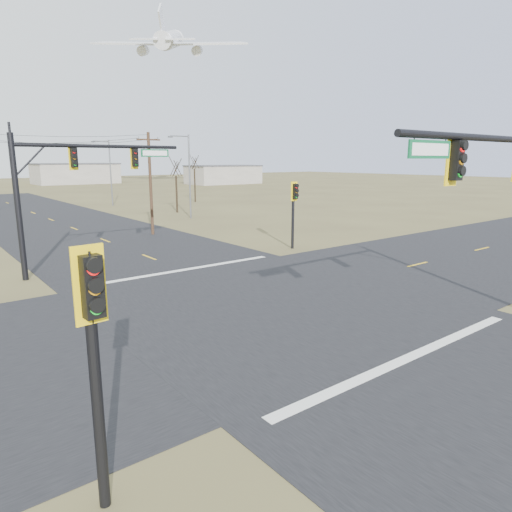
{
  "coord_description": "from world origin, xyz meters",
  "views": [
    {
      "loc": [
        -12.38,
        -15.27,
        6.29
      ],
      "look_at": [
        0.3,
        1.0,
        1.9
      ],
      "focal_mm": 32.0,
      "sensor_mm": 36.0,
      "label": 1
    }
  ],
  "objects": [
    {
      "name": "stop_bar_near",
      "position": [
        0.0,
        -7.5,
        0.03
      ],
      "size": [
        12.0,
        0.4,
        0.01
      ],
      "primitive_type": "cube",
      "color": "silver",
      "rests_on": "road_ns"
    },
    {
      "name": "road_ew",
      "position": [
        0.0,
        0.0,
        0.01
      ],
      "size": [
        160.0,
        14.0,
        0.02
      ],
      "primitive_type": "cube",
      "color": "black",
      "rests_on": "ground"
    },
    {
      "name": "road_ns",
      "position": [
        0.0,
        0.0,
        0.01
      ],
      "size": [
        14.0,
        160.0,
        0.02
      ],
      "primitive_type": "cube",
      "color": "black",
      "rests_on": "ground"
    },
    {
      "name": "bare_tree_c",
      "position": [
        13.91,
        33.94,
        5.47
      ],
      "size": [
        3.83,
        3.83,
        6.97
      ],
      "rotation": [
        0.0,
        0.0,
        0.38
      ],
      "color": "black",
      "rests_on": "ground"
    },
    {
      "name": "warehouse_right",
      "position": [
        55.0,
        85.0,
        2.25
      ],
      "size": [
        18.0,
        10.0,
        4.5
      ],
      "primitive_type": "cube",
      "color": "#AAA397",
      "rests_on": "ground"
    },
    {
      "name": "ground",
      "position": [
        0.0,
        0.0,
        0.0
      ],
      "size": [
        320.0,
        320.0,
        0.0
      ],
      "primitive_type": "plane",
      "color": "brown",
      "rests_on": "ground"
    },
    {
      "name": "stop_bar_far",
      "position": [
        0.0,
        7.5,
        0.03
      ],
      "size": [
        12.0,
        0.4,
        0.01
      ],
      "primitive_type": "cube",
      "color": "silver",
      "rests_on": "road_ns"
    },
    {
      "name": "pedestal_signal_ne",
      "position": [
        9.5,
        8.41,
        3.44
      ],
      "size": [
        0.58,
        0.51,
        4.79
      ],
      "rotation": [
        0.0,
        0.0,
        -0.05
      ],
      "color": "black",
      "rests_on": "ground"
    },
    {
      "name": "pedestal_signal_sw",
      "position": [
        -10.09,
        -7.89,
        3.53
      ],
      "size": [
        0.59,
        0.52,
        4.96
      ],
      "rotation": [
        0.0,
        0.0,
        0.07
      ],
      "color": "black",
      "rests_on": "ground"
    },
    {
      "name": "utility_pole_near",
      "position": [
        4.3,
        20.45,
        4.43
      ],
      "size": [
        2.07,
        0.24,
        8.46
      ],
      "rotation": [
        0.0,
        0.0,
        0.04
      ],
      "color": "#42291C",
      "rests_on": "ground"
    },
    {
      "name": "jet_airliner",
      "position": [
        36.72,
        77.25,
        30.84
      ],
      "size": [
        30.04,
        30.32,
        14.53
      ],
      "rotation": [
        0.0,
        -0.27,
        0.91
      ],
      "color": "silver"
    },
    {
      "name": "streetlight_a",
      "position": [
        12.17,
        28.0,
        4.96
      ],
      "size": [
        2.46,
        0.25,
        8.83
      ],
      "rotation": [
        0.0,
        0.0,
        0.05
      ],
      "color": "slate",
      "rests_on": "ground"
    },
    {
      "name": "bare_tree_d",
      "position": [
        22.76,
        44.69,
        5.98
      ],
      "size": [
        3.36,
        3.36,
        7.43
      ],
      "rotation": [
        0.0,
        0.0,
        0.22
      ],
      "color": "black",
      "rests_on": "ground"
    },
    {
      "name": "streetlight_b",
      "position": [
        10.63,
        46.81,
        4.97
      ],
      "size": [
        2.48,
        0.38,
        8.85
      ],
      "rotation": [
        0.0,
        0.0,
        0.36
      ],
      "color": "slate",
      "rests_on": "ground"
    },
    {
      "name": "warehouse_mid",
      "position": [
        25.0,
        110.0,
        2.5
      ],
      "size": [
        20.0,
        12.0,
        5.0
      ],
      "primitive_type": "cube",
      "color": "#AAA397",
      "rests_on": "ground"
    },
    {
      "name": "mast_arm_far",
      "position": [
        -4.77,
        10.8,
        5.46
      ],
      "size": [
        9.39,
        0.56,
        7.61
      ],
      "rotation": [
        0.0,
        0.0,
        0.34
      ],
      "color": "black",
      "rests_on": "ground"
    }
  ]
}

